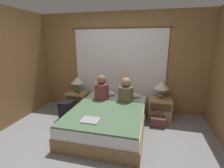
# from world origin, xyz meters

# --- Properties ---
(ground_plane) EXTENTS (16.00, 16.00, 0.00)m
(ground_plane) POSITION_xyz_m (0.00, 0.00, 0.00)
(ground_plane) COLOR gray
(wall_back) EXTENTS (4.38, 0.06, 2.50)m
(wall_back) POSITION_xyz_m (0.00, 1.75, 1.25)
(wall_back) COLOR olive
(wall_back) RESTS_ON ground_plane
(curtain_panel) EXTENTS (2.54, 0.02, 2.12)m
(curtain_panel) POSITION_xyz_m (0.00, 1.68, 1.06)
(curtain_panel) COLOR white
(curtain_panel) RESTS_ON ground_plane
(bed) EXTENTS (1.47, 2.02, 0.44)m
(bed) POSITION_xyz_m (0.00, 0.62, 0.22)
(bed) COLOR olive
(bed) RESTS_ON ground_plane
(nightstand_left) EXTENTS (0.52, 0.44, 0.49)m
(nightstand_left) POSITION_xyz_m (-1.07, 1.35, 0.25)
(nightstand_left) COLOR tan
(nightstand_left) RESTS_ON ground_plane
(nightstand_right) EXTENTS (0.52, 0.44, 0.49)m
(nightstand_right) POSITION_xyz_m (1.07, 1.35, 0.25)
(nightstand_right) COLOR tan
(nightstand_right) RESTS_ON ground_plane
(lamp_left) EXTENTS (0.35, 0.35, 0.40)m
(lamp_left) POSITION_xyz_m (-1.07, 1.42, 0.76)
(lamp_left) COLOR slate
(lamp_left) RESTS_ON nightstand_left
(lamp_right) EXTENTS (0.35, 0.35, 0.40)m
(lamp_right) POSITION_xyz_m (1.07, 1.42, 0.76)
(lamp_right) COLOR slate
(lamp_right) RESTS_ON nightstand_right
(pillow_left) EXTENTS (0.59, 0.30, 0.12)m
(pillow_left) POSITION_xyz_m (-0.32, 1.44, 0.50)
(pillow_left) COLOR white
(pillow_left) RESTS_ON bed
(pillow_right) EXTENTS (0.59, 0.30, 0.12)m
(pillow_right) POSITION_xyz_m (0.32, 1.44, 0.50)
(pillow_right) COLOR white
(pillow_right) RESTS_ON bed
(blanket_on_bed) EXTENTS (1.41, 1.42, 0.03)m
(blanket_on_bed) POSITION_xyz_m (0.00, 0.36, 0.46)
(blanket_on_bed) COLOR #4C6B4C
(blanket_on_bed) RESTS_ON bed
(person_left_in_bed) EXTENTS (0.33, 0.33, 0.60)m
(person_left_in_bed) POSITION_xyz_m (-0.29, 1.10, 0.69)
(person_left_in_bed) COLOR brown
(person_left_in_bed) RESTS_ON bed
(person_right_in_bed) EXTENTS (0.34, 0.34, 0.57)m
(person_right_in_bed) POSITION_xyz_m (0.28, 1.10, 0.67)
(person_right_in_bed) COLOR brown
(person_right_in_bed) RESTS_ON bed
(beer_bottle_on_left_stand) EXTENTS (0.06, 0.06, 0.22)m
(beer_bottle_on_left_stand) POSITION_xyz_m (-0.94, 1.23, 0.58)
(beer_bottle_on_left_stand) COLOR #2D4C28
(beer_bottle_on_left_stand) RESTS_ON nightstand_left
(laptop_on_bed) EXTENTS (0.31, 0.25, 0.02)m
(laptop_on_bed) POSITION_xyz_m (-0.16, -0.01, 0.48)
(laptop_on_bed) COLOR #9EA0A5
(laptop_on_bed) RESTS_ON blanket_on_bed
(backpack_on_floor) EXTENTS (0.30, 0.29, 0.42)m
(backpack_on_floor) POSITION_xyz_m (-1.10, 0.83, 0.23)
(backpack_on_floor) COLOR black
(backpack_on_floor) RESTS_ON ground_plane
(handbag_on_floor) EXTENTS (0.31, 0.19, 0.36)m
(handbag_on_floor) POSITION_xyz_m (1.02, 0.94, 0.11)
(handbag_on_floor) COLOR brown
(handbag_on_floor) RESTS_ON ground_plane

